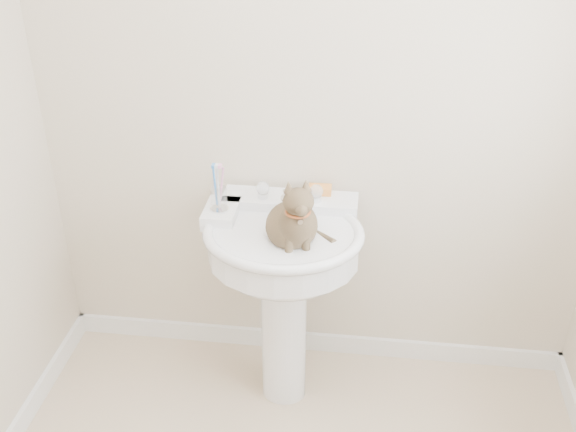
% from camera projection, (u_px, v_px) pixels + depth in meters
% --- Properties ---
extents(wall_back, '(2.20, 0.00, 2.50)m').
position_uv_depth(wall_back, '(318.00, 87.00, 2.48)').
color(wall_back, beige).
rests_on(wall_back, ground).
extents(baseboard_back, '(2.20, 0.02, 0.09)m').
position_uv_depth(baseboard_back, '(312.00, 341.00, 3.07)').
color(baseboard_back, white).
rests_on(baseboard_back, floor).
extents(pedestal_sink, '(0.61, 0.60, 0.84)m').
position_uv_depth(pedestal_sink, '(283.00, 263.00, 2.53)').
color(pedestal_sink, white).
rests_on(pedestal_sink, floor).
extents(faucet, '(0.28, 0.12, 0.14)m').
position_uv_depth(faucet, '(289.00, 192.00, 2.55)').
color(faucet, silver).
rests_on(faucet, pedestal_sink).
extents(soap_bar, '(0.09, 0.06, 0.03)m').
position_uv_depth(soap_bar, '(320.00, 190.00, 2.63)').
color(soap_bar, orange).
rests_on(soap_bar, pedestal_sink).
extents(toothbrush_cup, '(0.07, 0.07, 0.19)m').
position_uv_depth(toothbrush_cup, '(219.00, 198.00, 2.50)').
color(toothbrush_cup, silver).
rests_on(toothbrush_cup, pedestal_sink).
extents(cat, '(0.21, 0.26, 0.38)m').
position_uv_depth(cat, '(293.00, 222.00, 2.37)').
color(cat, brown).
rests_on(cat, pedestal_sink).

